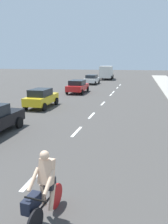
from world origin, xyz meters
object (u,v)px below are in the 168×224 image
object	(u,v)px
parked_car_white	(92,79)
parked_car_yellow	(41,98)
cyclist	(43,191)
delivery_truck	(106,72)
parked_car_red	(78,86)

from	to	relation	value
parked_car_white	parked_car_yellow	bearing A→B (deg)	-89.08
cyclist	parked_car_white	distance (m)	32.26
parked_car_yellow	delivery_truck	distance (m)	29.74
parked_car_yellow	parked_car_white	size ratio (longest dim) A/B	0.87
parked_car_yellow	cyclist	bearing A→B (deg)	-64.96
parked_car_red	delivery_truck	world-z (taller)	delivery_truck
parked_car_yellow	parked_car_red	size ratio (longest dim) A/B	0.86
parked_car_red	delivery_truck	xyz separation A→B (m)	(0.25, 20.82, 0.66)
delivery_truck	parked_car_red	bearing A→B (deg)	-93.36
parked_car_yellow	parked_car_red	bearing A→B (deg)	85.69
delivery_truck	parked_car_yellow	bearing A→B (deg)	-94.21
cyclist	delivery_truck	world-z (taller)	delivery_truck
parked_car_yellow	parked_car_red	distance (m)	8.92
cyclist	parked_car_yellow	xyz separation A→B (m)	(-5.89, 12.18, 0.00)
cyclist	parked_car_red	size ratio (longest dim) A/B	0.41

